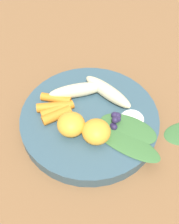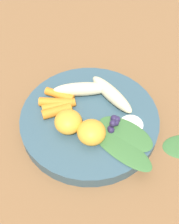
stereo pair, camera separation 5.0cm
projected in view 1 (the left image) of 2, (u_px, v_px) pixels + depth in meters
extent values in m
plane|color=brown|center=(90.00, 124.00, 0.53)|extent=(2.40, 2.40, 0.00)
cylinder|color=#385666|center=(90.00, 120.00, 0.52)|extent=(0.26, 0.26, 0.03)
ellipsoid|color=beige|center=(78.00, 90.00, 0.53)|extent=(0.06, 0.12, 0.03)
ellipsoid|color=beige|center=(108.00, 92.00, 0.53)|extent=(0.09, 0.11, 0.03)
ellipsoid|color=#F4A833|center=(96.00, 132.00, 0.47)|extent=(0.05, 0.05, 0.04)
ellipsoid|color=#F4A833|center=(71.00, 124.00, 0.48)|extent=(0.05, 0.05, 0.04)
cylinder|color=orange|center=(56.00, 99.00, 0.53)|extent=(0.02, 0.06, 0.02)
cylinder|color=orange|center=(54.00, 107.00, 0.51)|extent=(0.03, 0.07, 0.02)
cylinder|color=orange|center=(57.00, 111.00, 0.51)|extent=(0.05, 0.06, 0.02)
cylinder|color=orange|center=(57.00, 115.00, 0.50)|extent=(0.05, 0.06, 0.02)
sphere|color=#2D234C|center=(114.00, 127.00, 0.49)|extent=(0.01, 0.01, 0.01)
sphere|color=#2D234C|center=(115.00, 115.00, 0.50)|extent=(0.01, 0.01, 0.01)
sphere|color=#2D234C|center=(113.00, 126.00, 0.49)|extent=(0.01, 0.01, 0.01)
sphere|color=#2D234C|center=(115.00, 120.00, 0.50)|extent=(0.01, 0.01, 0.01)
sphere|color=#2D234C|center=(117.00, 117.00, 0.50)|extent=(0.01, 0.01, 0.01)
sphere|color=#2D234C|center=(115.00, 118.00, 0.49)|extent=(0.01, 0.01, 0.01)
sphere|color=#2D234C|center=(115.00, 120.00, 0.48)|extent=(0.01, 0.01, 0.01)
sphere|color=#2D234C|center=(118.00, 119.00, 0.49)|extent=(0.01, 0.01, 0.01)
sphere|color=#2D234C|center=(117.00, 120.00, 0.50)|extent=(0.01, 0.01, 0.01)
cylinder|color=white|center=(132.00, 119.00, 0.50)|extent=(0.04, 0.04, 0.00)
ellipsoid|color=#3D7038|center=(124.00, 141.00, 0.47)|extent=(0.10, 0.14, 0.00)
ellipsoid|color=#3D7038|center=(128.00, 128.00, 0.49)|extent=(0.09, 0.12, 0.00)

